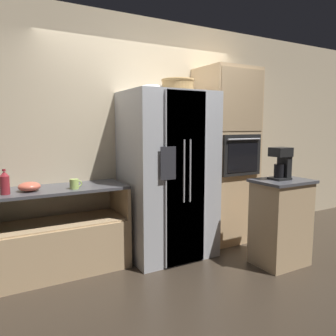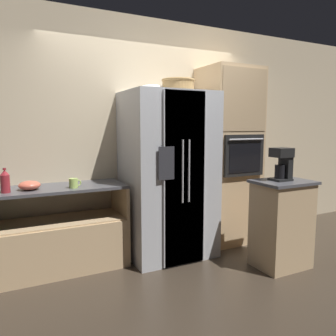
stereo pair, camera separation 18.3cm
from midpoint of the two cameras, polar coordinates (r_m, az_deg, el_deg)
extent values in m
plane|color=#382D23|center=(3.95, 0.63, -15.20)|extent=(20.00, 20.00, 0.00)
cube|color=beige|center=(4.10, -2.55, 5.76)|extent=(12.00, 0.06, 2.80)
cube|color=tan|center=(3.69, -18.34, -12.92)|extent=(1.55, 0.57, 0.52)
cube|color=tan|center=(3.61, -18.51, -8.91)|extent=(1.49, 0.52, 0.02)
cube|color=tan|center=(3.73, -6.98, -5.45)|extent=(0.04, 0.57, 0.34)
cube|color=#4C4C51|center=(3.53, -18.74, -3.49)|extent=(1.55, 0.57, 0.03)
cube|color=silver|center=(3.81, 1.36, -1.20)|extent=(0.98, 0.77, 1.89)
cube|color=silver|center=(3.46, 4.34, -2.09)|extent=(0.48, 0.02, 1.86)
cube|color=silver|center=(3.47, 4.51, -2.07)|extent=(0.48, 0.02, 1.86)
cylinder|color=#B2B2B7|center=(3.41, 4.12, -0.62)|extent=(0.02, 0.02, 0.66)
cylinder|color=#B2B2B7|center=(3.45, 5.20, -0.54)|extent=(0.02, 0.02, 0.66)
cube|color=#2D2D33|center=(3.32, 1.31, 0.83)|extent=(0.18, 0.01, 0.34)
cube|color=tan|center=(4.35, 11.58, 2.01)|extent=(0.70, 0.61, 2.24)
cube|color=black|center=(4.10, 14.38, 2.13)|extent=(0.57, 0.04, 0.50)
cube|color=black|center=(4.08, 14.55, 1.68)|extent=(0.47, 0.01, 0.35)
cylinder|color=#B2B2B7|center=(4.06, 14.80, 4.85)|extent=(0.50, 0.02, 0.02)
cube|color=tan|center=(4.10, 14.54, 11.46)|extent=(0.66, 0.01, 0.75)
cube|color=tan|center=(3.79, 20.47, -9.33)|extent=(0.55, 0.42, 0.91)
cube|color=#4C4C51|center=(3.69, 20.80, -2.31)|extent=(0.60, 0.46, 0.03)
cylinder|color=tan|center=(3.76, 3.23, 14.08)|extent=(0.35, 0.35, 0.12)
torus|color=tan|center=(3.76, 3.24, 15.00)|extent=(0.37, 0.37, 0.03)
ellipsoid|color=white|center=(3.80, -1.28, 13.71)|extent=(0.30, 0.30, 0.08)
cylinder|color=maroon|center=(3.38, -25.12, -2.53)|extent=(0.08, 0.08, 0.17)
cone|color=maroon|center=(3.37, -25.22, -0.72)|extent=(0.08, 0.08, 0.05)
cylinder|color=maroon|center=(3.37, -25.25, -0.17)|extent=(0.03, 0.03, 0.02)
cylinder|color=#B2D166|center=(3.42, -14.69, -2.58)|extent=(0.09, 0.09, 0.10)
torus|color=#B2D166|center=(3.43, -13.93, -2.53)|extent=(0.07, 0.01, 0.07)
ellipsoid|color=#DB664C|center=(3.45, -21.59, -2.83)|extent=(0.21, 0.21, 0.09)
cube|color=black|center=(3.68, 20.34, -1.88)|extent=(0.20, 0.17, 0.02)
cylinder|color=black|center=(3.66, 20.24, -0.59)|extent=(0.10, 0.10, 0.15)
cube|color=black|center=(3.71, 21.14, 0.65)|extent=(0.07, 0.15, 0.35)
cube|color=black|center=(3.65, 20.54, 2.54)|extent=(0.20, 0.17, 0.10)
camera|label=1|loc=(0.09, -88.58, 0.18)|focal=35.00mm
camera|label=2|loc=(0.09, 91.42, -0.18)|focal=35.00mm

